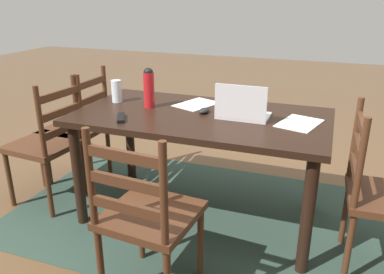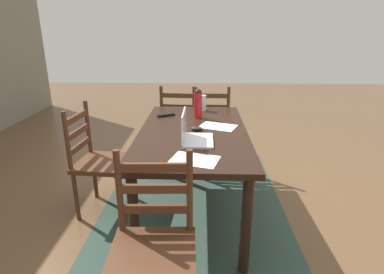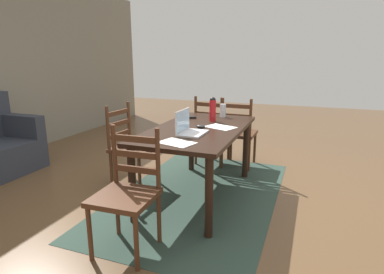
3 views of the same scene
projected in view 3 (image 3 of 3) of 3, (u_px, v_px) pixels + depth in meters
name	position (u px, v px, depth m)	size (l,w,h in m)	color
ground_plane	(198.00, 196.00, 3.49)	(14.00, 14.00, 0.00)	brown
area_rug	(198.00, 195.00, 3.49)	(2.61, 1.62, 0.01)	#2D4238
dining_table	(198.00, 137.00, 3.33)	(1.63, 0.88, 0.76)	black
chair_left_far	(127.00, 193.00, 2.44)	(0.46, 0.46, 0.95)	#4C2B19
chair_far_head	(131.00, 147.00, 3.66)	(0.47, 0.47, 0.95)	#4C2B19
chair_right_near	(238.00, 133.00, 4.32)	(0.45, 0.45, 0.95)	#4C2B19
chair_right_far	(213.00, 131.00, 4.44)	(0.48, 0.48, 0.95)	#4C2B19
laptop	(188.00, 128.00, 3.04)	(0.32, 0.23, 0.23)	silver
water_bottle	(213.00, 109.00, 3.60)	(0.07, 0.07, 0.27)	red
drinking_glass	(223.00, 111.00, 3.86)	(0.07, 0.07, 0.16)	silver
computer_mouse	(201.00, 127.00, 3.28)	(0.06, 0.10, 0.03)	black
tv_remote	(189.00, 118.00, 3.79)	(0.04, 0.17, 0.02)	black
paper_stack_left	(177.00, 143.00, 2.73)	(0.21, 0.30, 0.00)	white
paper_stack_right	(220.00, 127.00, 3.33)	(0.21, 0.30, 0.00)	white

